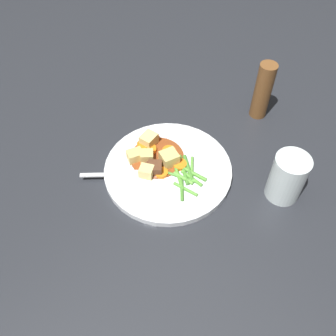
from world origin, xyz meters
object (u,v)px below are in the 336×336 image
Objects in this scene: potato_chunk_2 at (135,156)px; fork at (122,175)px; dinner_plate at (168,170)px; potato_chunk_3 at (169,158)px; potato_chunk_0 at (149,140)px; potato_chunk_4 at (146,171)px; potato_chunk_1 at (147,156)px; meat_chunk_0 at (155,168)px; carrot_slice_3 at (152,139)px; meat_chunk_1 at (148,167)px; carrot_slice_5 at (180,165)px; carrot_slice_2 at (144,145)px; carrot_slice_1 at (163,174)px; water_glass at (287,177)px; pepper_mill at (263,91)px; carrot_slice_0 at (149,150)px; carrot_slice_6 at (172,157)px; carrot_slice_4 at (169,152)px.

fork is at bearing 103.27° from potato_chunk_2.
potato_chunk_3 is at bearing -57.33° from dinner_plate.
potato_chunk_0 is 1.23× the size of potato_chunk_4.
potato_chunk_1 reaches higher than meat_chunk_0.
carrot_slice_3 is 0.09m from meat_chunk_1.
carrot_slice_5 is 1.05× the size of potato_chunk_4.
carrot_slice_5 is at bearing -170.94° from carrot_slice_2.
carrot_slice_1 is 0.28× the size of water_glass.
meat_chunk_1 is at bearing 78.32° from pepper_mill.
dinner_plate is 12.86× the size of meat_chunk_1.
carrot_slice_3 reaches higher than fork.
potato_chunk_3 reaches higher than carrot_slice_5.
carrot_slice_0 is 1.09× the size of meat_chunk_0.
potato_chunk_3 is 0.26m from water_glass.
potato_chunk_2 is 0.94× the size of potato_chunk_3.
meat_chunk_1 is 0.16× the size of fork.
dinner_plate is at bearing 175.35° from carrot_slice_2.
carrot_slice_6 is (0.03, -0.01, -0.00)m from carrot_slice_5.
carrot_slice_3 reaches higher than carrot_slice_5.
potato_chunk_1 reaches higher than meat_chunk_1.
fork is (0.07, 0.11, -0.00)m from carrot_slice_5.
potato_chunk_1 reaches higher than fork.
potato_chunk_4 is at bearing 139.98° from carrot_slice_2.
carrot_slice_5 is (-0.04, 0.01, -0.00)m from carrot_slice_4.
potato_chunk_4 is at bearing 127.59° from carrot_slice_3.
potato_chunk_4 is (-0.06, 0.05, 0.01)m from carrot_slice_2.
carrot_slice_2 is at bearing 24.19° from carrot_slice_4.
carrot_slice_3 is at bearing -78.21° from fork.
carrot_slice_1 is at bearing 158.14° from carrot_slice_0.
carrot_slice_1 reaches higher than dinner_plate.
potato_chunk_3 reaches higher than potato_chunk_1.
potato_chunk_4 is at bearing 65.55° from dinner_plate.
water_glass is (-0.23, -0.11, 0.03)m from potato_chunk_3.
potato_chunk_2 is 1.17× the size of potato_chunk_4.
potato_chunk_4 and meat_chunk_0 have the same top height.
potato_chunk_4 is (0.01, 0.06, -0.00)m from potato_chunk_3.
potato_chunk_0 reaches higher than fork.
potato_chunk_4 is (-0.01, 0.08, 0.01)m from carrot_slice_4.
pepper_mill reaches higher than potato_chunk_0.
potato_chunk_4 reaches higher than carrot_slice_6.
fork is at bearing 36.78° from water_glass.
carrot_slice_0 is at bearing 22.66° from water_glass.
potato_chunk_0 is at bearing 0.86° from carrot_slice_5.
carrot_slice_5 is at bearing -117.43° from potato_chunk_4.
potato_chunk_0 and potato_chunk_3 have the same top height.
carrot_slice_6 is 1.17× the size of meat_chunk_1.
potato_chunk_4 is (0.01, 0.08, 0.01)m from carrot_slice_6.
potato_chunk_0 is at bearing -78.57° from fork.
carrot_slice_6 is 0.06m from meat_chunk_1.
pepper_mill reaches higher than carrot_slice_6.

